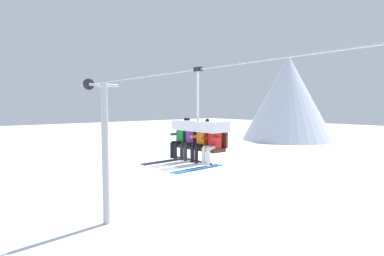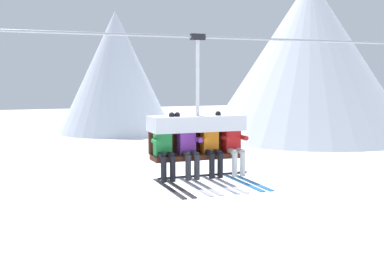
# 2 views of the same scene
# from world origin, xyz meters

# --- Properties ---
(mountain_peak_west) EXTENTS (16.36, 16.36, 15.51)m
(mountain_peak_west) POSITION_xyz_m (-21.71, 42.86, 7.75)
(mountain_peak_west) COLOR silver
(mountain_peak_west) RESTS_ON ground_plane
(lift_tower_near) EXTENTS (0.36, 1.88, 7.66)m
(lift_tower_near) POSITION_xyz_m (-6.28, -0.02, 3.99)
(lift_tower_near) COLOR #9EA3A8
(lift_tower_near) RESTS_ON ground_plane
(lift_cable) EXTENTS (16.38, 0.05, 0.05)m
(lift_cable) POSITION_xyz_m (0.91, -0.80, 7.38)
(lift_cable) COLOR #9EA3A8
(chairlift_chair) EXTENTS (1.88, 0.74, 2.74)m
(chairlift_chair) POSITION_xyz_m (1.89, -0.73, 5.57)
(chairlift_chair) COLOR #512819
(skier_green) EXTENTS (0.48, 1.70, 1.34)m
(skier_green) POSITION_xyz_m (1.16, -0.94, 5.28)
(skier_green) COLOR #23843D
(skier_purple) EXTENTS (0.48, 1.70, 1.34)m
(skier_purple) POSITION_xyz_m (1.64, -0.94, 5.28)
(skier_purple) COLOR purple
(skier_orange) EXTENTS (0.48, 1.70, 1.34)m
(skier_orange) POSITION_xyz_m (2.13, -0.94, 5.28)
(skier_orange) COLOR orange
(skier_red) EXTENTS (0.46, 1.70, 1.23)m
(skier_red) POSITION_xyz_m (2.62, -0.95, 5.26)
(skier_red) COLOR red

